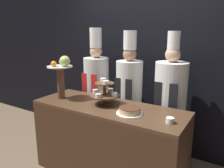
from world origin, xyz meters
TOP-DOWN VIEW (x-y plane):
  - wall_back at (0.00, 1.34)m, footprint 10.00×0.06m
  - buffet_counter at (0.00, 0.33)m, footprint 1.88×0.67m
  - tiered_stand at (-0.07, 0.37)m, footprint 0.37×0.37m
  - fruit_pedestal at (-0.67, 0.27)m, footprint 0.32×0.32m
  - cake_round at (0.34, 0.25)m, footprint 0.30×0.30m
  - cup_white at (0.79, 0.24)m, footprint 0.08×0.08m
  - chef_left at (-0.61, 0.96)m, footprint 0.39×0.39m
  - chef_center_left at (-0.04, 0.96)m, footprint 0.38×0.38m
  - chef_center_right at (0.56, 0.96)m, footprint 0.41×0.41m

SIDE VIEW (x-z plane):
  - buffet_counter at x=0.00m, z-range 0.00..0.94m
  - cup_white at x=0.79m, z-range 0.94..1.00m
  - chef_center_right at x=0.56m, z-range 0.06..1.89m
  - cake_round at x=0.34m, z-range 0.94..1.01m
  - chef_center_left at x=-0.04m, z-range 0.07..1.90m
  - chef_left at x=-0.61m, z-range 0.06..1.93m
  - tiered_stand at x=-0.07m, z-range 0.94..1.25m
  - fruit_pedestal at x=-0.67m, z-range 1.02..1.59m
  - wall_back at x=0.00m, z-range 0.00..2.80m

